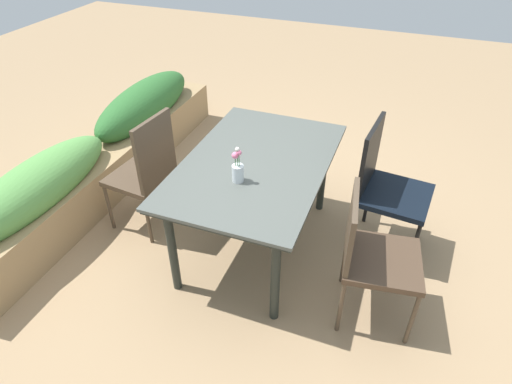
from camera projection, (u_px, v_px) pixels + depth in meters
name	position (u px, v px, depth m)	size (l,w,h in m)	color
ground_plane	(250.00, 235.00, 3.44)	(12.00, 12.00, 0.00)	#9E7F5B
dining_table	(256.00, 171.00, 2.97)	(1.45, 0.94, 0.75)	#4C514C
chair_near_left	(371.00, 251.00, 2.57)	(0.51, 0.51, 0.88)	#483525
chair_near_right	(385.00, 183.00, 3.05)	(0.52, 0.52, 0.98)	black
chair_far_side	(146.00, 169.00, 3.24)	(0.46, 0.46, 0.97)	#4D3B2A
flower_vase	(238.00, 170.00, 2.70)	(0.08, 0.08, 0.24)	silver
planter_box	(103.00, 155.00, 3.80)	(3.22, 0.46, 0.70)	#9E7F56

